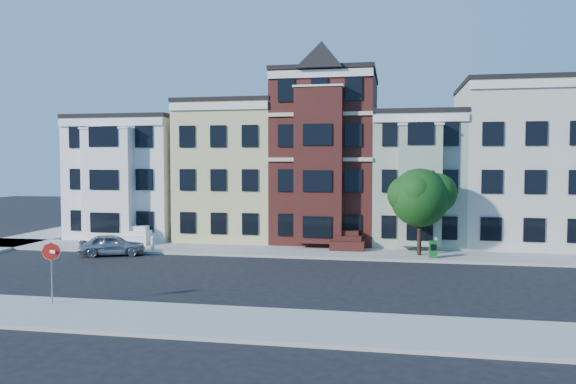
% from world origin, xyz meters
% --- Properties ---
extents(ground, '(120.00, 120.00, 0.00)m').
position_xyz_m(ground, '(0.00, 0.00, 0.00)').
color(ground, black).
extents(far_sidewalk, '(60.00, 4.00, 0.15)m').
position_xyz_m(far_sidewalk, '(0.00, 8.00, 0.07)').
color(far_sidewalk, '#9E9B93').
rests_on(far_sidewalk, ground).
extents(near_sidewalk, '(60.00, 4.00, 0.15)m').
position_xyz_m(near_sidewalk, '(0.00, -8.00, 0.07)').
color(near_sidewalk, '#9E9B93').
rests_on(near_sidewalk, ground).
extents(house_white, '(8.00, 9.00, 9.00)m').
position_xyz_m(house_white, '(-15.00, 14.50, 4.50)').
color(house_white, white).
rests_on(house_white, ground).
extents(house_yellow, '(7.00, 9.00, 10.00)m').
position_xyz_m(house_yellow, '(-7.00, 14.50, 5.00)').
color(house_yellow, '#CAC181').
rests_on(house_yellow, ground).
extents(house_brown, '(7.00, 9.00, 12.00)m').
position_xyz_m(house_brown, '(0.00, 14.50, 6.00)').
color(house_brown, '#3C1512').
rests_on(house_brown, ground).
extents(house_green, '(6.00, 9.00, 9.00)m').
position_xyz_m(house_green, '(6.50, 14.50, 4.50)').
color(house_green, '#91A089').
rests_on(house_green, ground).
extents(house_cream, '(8.00, 9.00, 11.00)m').
position_xyz_m(house_cream, '(13.50, 14.50, 5.50)').
color(house_cream, beige).
rests_on(house_cream, ground).
extents(street_tree, '(5.71, 5.71, 6.54)m').
position_xyz_m(street_tree, '(6.44, 7.86, 3.42)').
color(street_tree, '#1A4818').
rests_on(street_tree, far_sidewalk).
extents(parked_car, '(4.27, 2.89, 1.35)m').
position_xyz_m(parked_car, '(-12.35, 5.03, 0.68)').
color(parked_car, '#9EA1A7').
rests_on(parked_car, ground).
extents(newspaper_box, '(0.48, 0.43, 1.02)m').
position_xyz_m(newspaper_box, '(7.20, 6.93, 0.66)').
color(newspaper_box, '#146126').
rests_on(newspaper_box, far_sidewalk).
extents(fire_hydrant, '(0.27, 0.27, 0.71)m').
position_xyz_m(fire_hydrant, '(-10.40, 6.68, 0.50)').
color(fire_hydrant, beige).
rests_on(fire_hydrant, far_sidewalk).
extents(stop_sign, '(0.77, 0.21, 2.79)m').
position_xyz_m(stop_sign, '(-8.57, -6.94, 1.55)').
color(stop_sign, '#A91810').
rests_on(stop_sign, near_sidewalk).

